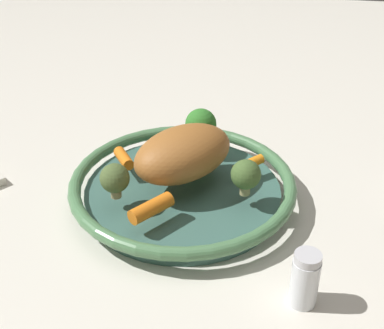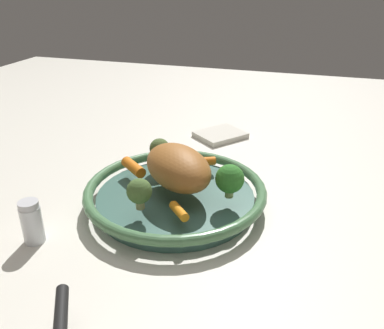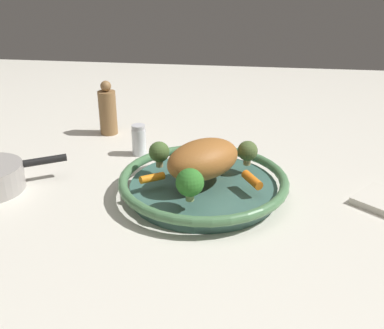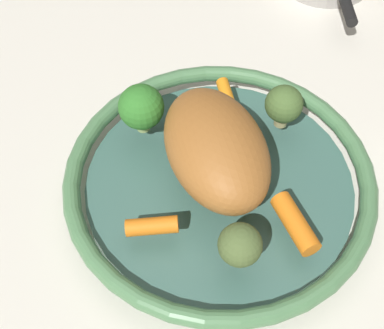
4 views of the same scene
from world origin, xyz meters
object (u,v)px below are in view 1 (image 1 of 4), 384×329
(baby_carrot_left, at_px, (249,164))
(broccoli_floret_mid, at_px, (115,179))
(baby_carrot_right, at_px, (151,208))
(salt_shaker, at_px, (305,279))
(roast_chicken_piece, at_px, (183,154))
(serving_bowl, at_px, (183,188))
(broccoli_floret_edge, at_px, (201,125))
(baby_carrot_center, at_px, (124,158))
(broccoli_floret_small, at_px, (246,175))

(baby_carrot_left, bearing_deg, broccoli_floret_mid, 119.72)
(baby_carrot_right, relative_size, baby_carrot_left, 1.28)
(broccoli_floret_mid, bearing_deg, baby_carrot_right, -120.04)
(broccoli_floret_mid, relative_size, salt_shaker, 0.69)
(roast_chicken_piece, relative_size, broccoli_floret_mid, 3.09)
(serving_bowl, height_order, baby_carrot_right, baby_carrot_right)
(roast_chicken_piece, distance_m, broccoli_floret_edge, 0.10)
(baby_carrot_center, relative_size, baby_carrot_left, 1.02)
(baby_carrot_center, bearing_deg, salt_shaker, -127.56)
(serving_bowl, xyz_separation_m, roast_chicken_piece, (0.01, -0.00, 0.06))
(baby_carrot_left, distance_m, broccoli_floret_edge, 0.11)
(salt_shaker, bearing_deg, serving_bowl, 43.81)
(roast_chicken_piece, bearing_deg, broccoli_floret_edge, -7.17)
(broccoli_floret_edge, distance_m, broccoli_floret_mid, 0.20)
(serving_bowl, height_order, baby_carrot_left, baby_carrot_left)
(broccoli_floret_edge, xyz_separation_m, broccoli_floret_small, (-0.14, -0.08, -0.00))
(baby_carrot_right, distance_m, broccoli_floret_mid, 0.07)
(broccoli_floret_mid, bearing_deg, roast_chicken_piece, -50.85)
(roast_chicken_piece, xyz_separation_m, broccoli_floret_mid, (-0.07, 0.09, -0.01))
(serving_bowl, relative_size, salt_shaker, 4.54)
(broccoli_floret_small, relative_size, salt_shaker, 0.73)
(serving_bowl, relative_size, broccoli_floret_mid, 6.54)
(roast_chicken_piece, distance_m, salt_shaker, 0.27)
(roast_chicken_piece, bearing_deg, baby_carrot_left, -70.51)
(serving_bowl, xyz_separation_m, baby_carrot_center, (0.03, 0.10, 0.03))
(broccoli_floret_mid, bearing_deg, broccoli_floret_small, -79.30)
(baby_carrot_right, xyz_separation_m, baby_carrot_left, (0.14, -0.12, -0.00))
(serving_bowl, distance_m, broccoli_floret_small, 0.11)
(serving_bowl, bearing_deg, broccoli_floret_edge, -6.87)
(roast_chicken_piece, relative_size, broccoli_floret_edge, 2.64)
(serving_bowl, bearing_deg, broccoli_floret_mid, 126.60)
(roast_chicken_piece, xyz_separation_m, baby_carrot_left, (0.03, -0.10, -0.03))
(roast_chicken_piece, xyz_separation_m, salt_shaker, (-0.19, -0.18, -0.04))
(baby_carrot_left, bearing_deg, broccoli_floret_edge, 51.78)
(baby_carrot_left, height_order, broccoli_floret_mid, broccoli_floret_mid)
(roast_chicken_piece, relative_size, broccoli_floret_small, 2.96)
(baby_carrot_center, xyz_separation_m, broccoli_floret_edge, (0.08, -0.11, 0.03))
(serving_bowl, relative_size, broccoli_floret_edge, 5.59)
(baby_carrot_right, bearing_deg, broccoli_floret_edge, -11.00)
(serving_bowl, distance_m, baby_carrot_right, 0.11)
(serving_bowl, distance_m, baby_carrot_center, 0.11)
(baby_carrot_left, xyz_separation_m, broccoli_floret_edge, (0.07, 0.08, 0.03))
(broccoli_floret_small, xyz_separation_m, broccoli_floret_mid, (-0.03, 0.18, -0.00))
(baby_carrot_center, height_order, broccoli_floret_small, broccoli_floret_small)
(baby_carrot_right, xyz_separation_m, broccoli_floret_small, (0.07, -0.12, 0.02))
(broccoli_floret_edge, bearing_deg, baby_carrot_left, -128.22)
(broccoli_floret_mid, bearing_deg, salt_shaker, -114.88)
(broccoli_floret_small, xyz_separation_m, salt_shaker, (-0.16, -0.08, -0.04))
(baby_carrot_left, relative_size, salt_shaker, 0.67)
(baby_carrot_left, relative_size, broccoli_floret_edge, 0.83)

